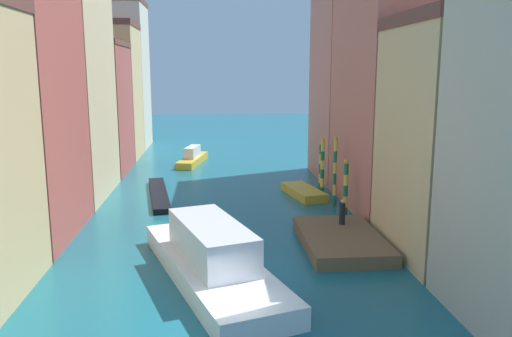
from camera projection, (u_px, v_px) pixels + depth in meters
ground_plane at (221, 188)px, 44.15m from camera, size 154.00×154.00×0.00m
building_left_1 at (10, 110)px, 29.95m from camera, size 6.83×9.74×15.36m
building_left_2 at (59, 84)px, 39.79m from camera, size 6.83×10.73×17.88m
building_left_3 at (91, 107)px, 50.27m from camera, size 6.83×9.14×12.75m
building_left_4 at (108, 91)px, 58.63m from camera, size 6.83×8.14×15.33m
building_left_5 at (120, 75)px, 66.50m from camera, size 6.83×8.63×18.77m
building_right_1 at (460, 137)px, 27.32m from camera, size 6.83×8.48×12.88m
building_right_2 at (395, 89)px, 36.89m from camera, size 6.83×11.85×17.27m
building_right_3 at (355, 69)px, 47.06m from camera, size 6.83×9.53×20.16m
waterfront_dock at (341, 240)px, 29.53m from camera, size 4.40×7.57×0.73m
person_on_dock at (342, 213)px, 31.18m from camera, size 0.36×0.36×1.56m
mooring_pole_0 at (346, 188)px, 35.02m from camera, size 0.34×0.34×4.05m
mooring_pole_1 at (335, 171)px, 37.82m from camera, size 0.27×0.27×5.21m
mooring_pole_2 at (322, 167)px, 41.07m from camera, size 0.34×0.34×4.65m
mooring_pole_3 at (320, 167)px, 42.20m from camera, size 0.28×0.28×4.26m
vaporetto_white at (212, 258)px, 24.81m from camera, size 7.58×13.46×2.80m
gondola_black at (159, 194)px, 41.07m from camera, size 2.84×10.95×0.44m
motorboat_0 at (193, 158)px, 55.72m from camera, size 3.29×8.15×1.88m
motorboat_1 at (303, 192)px, 41.33m from camera, size 3.03×5.65×0.67m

